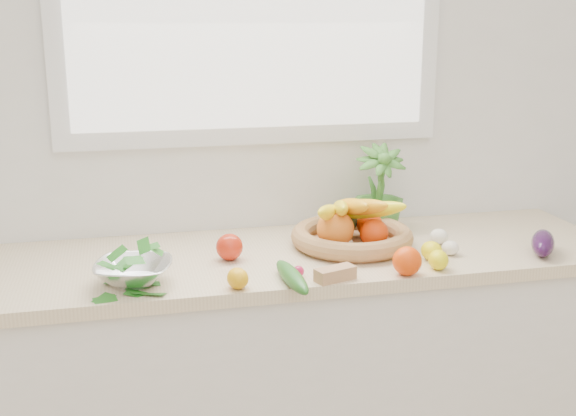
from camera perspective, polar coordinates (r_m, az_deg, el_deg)
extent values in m
cube|color=white|center=(2.45, -2.88, 8.60)|extent=(4.50, 0.02, 2.70)
cube|color=silver|center=(2.45, -1.28, -14.09)|extent=(2.20, 0.58, 0.86)
cube|color=beige|center=(2.27, -1.35, -4.10)|extent=(2.24, 0.62, 0.04)
sphere|color=#E84007|center=(2.09, 9.39, -4.15)|extent=(0.11, 0.11, 0.08)
ellipsoid|color=orange|center=(1.98, -4.00, -5.57)|extent=(0.07, 0.08, 0.06)
ellipsoid|color=yellow|center=(2.16, 11.79, -4.03)|extent=(0.07, 0.08, 0.06)
ellipsoid|color=yellow|center=(2.23, 11.29, -3.36)|extent=(0.07, 0.09, 0.06)
sphere|color=red|center=(2.20, -4.65, -3.09)|extent=(0.11, 0.11, 0.08)
cube|color=#B07D58|center=(2.04, 3.75, -5.21)|extent=(0.13, 0.08, 0.04)
ellipsoid|color=white|center=(2.29, 4.65, -2.92)|extent=(0.05, 0.05, 0.04)
ellipsoid|color=white|center=(2.40, 11.84, -2.21)|extent=(0.07, 0.07, 0.05)
ellipsoid|color=white|center=(2.30, 12.71, -3.10)|extent=(0.07, 0.07, 0.05)
ellipsoid|color=#2B0E33|center=(2.38, 19.49, -2.62)|extent=(0.16, 0.19, 0.07)
ellipsoid|color=#205117|center=(2.00, 0.31, -5.46)|extent=(0.07, 0.26, 0.05)
sphere|color=#C11847|center=(2.06, 0.83, -5.03)|extent=(0.04, 0.04, 0.03)
imported|color=#428430|center=(2.49, 7.19, 1.37)|extent=(0.18, 0.18, 0.31)
cylinder|color=tan|center=(2.34, 5.05, -2.88)|extent=(0.36, 0.36, 0.01)
torus|color=tan|center=(2.33, 5.07, -2.23)|extent=(0.43, 0.43, 0.06)
sphere|color=orange|center=(2.27, 3.77, -1.66)|extent=(0.13, 0.13, 0.12)
sphere|color=red|center=(2.29, 6.81, -1.97)|extent=(0.10, 0.10, 0.09)
sphere|color=#E03B07|center=(2.39, 6.45, -1.31)|extent=(0.09, 0.09, 0.09)
ellipsoid|color=#202F15|center=(2.38, 4.33, -0.88)|extent=(0.11, 0.11, 0.12)
ellipsoid|color=yellow|center=(2.28, 3.41, -0.36)|extent=(0.18, 0.25, 0.11)
ellipsoid|color=yellow|center=(2.29, 4.16, -0.02)|extent=(0.10, 0.27, 0.11)
ellipsoid|color=#F8A614|center=(2.29, 4.96, 0.14)|extent=(0.07, 0.27, 0.11)
ellipsoid|color=#F6A614|center=(2.31, 5.68, 0.07)|extent=(0.15, 0.26, 0.11)
ellipsoid|color=#FEF215|center=(2.31, 6.50, -0.16)|extent=(0.21, 0.22, 0.11)
cylinder|color=silver|center=(2.04, -12.05, -5.78)|extent=(0.10, 0.10, 0.02)
imported|color=white|center=(2.03, -12.10, -4.90)|extent=(0.25, 0.25, 0.05)
ellipsoid|color=#1C5C17|center=(2.02, -12.17, -3.81)|extent=(0.19, 0.19, 0.07)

